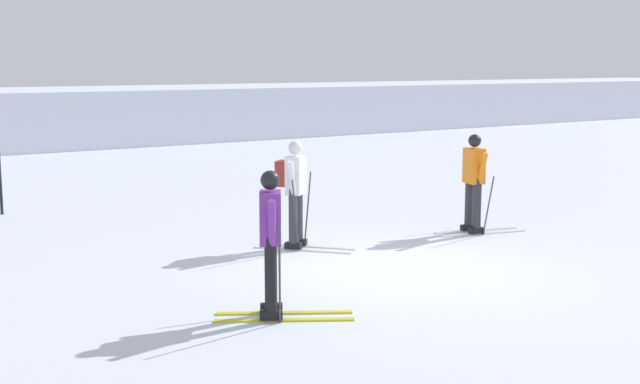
{
  "coord_description": "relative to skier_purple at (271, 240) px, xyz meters",
  "views": [
    {
      "loc": [
        -7.42,
        -8.89,
        2.9
      ],
      "look_at": [
        -0.15,
        1.82,
        0.9
      ],
      "focal_mm": 46.86,
      "sensor_mm": 36.0,
      "label": 1
    }
  ],
  "objects": [
    {
      "name": "skier_orange",
      "position": [
        5.36,
        2.21,
        -0.0
      ],
      "size": [
        1.64,
        0.97,
        1.71
      ],
      "color": "silver",
      "rests_on": "ground"
    },
    {
      "name": "skier_purple",
      "position": [
        0.0,
        0.0,
        0.0
      ],
      "size": [
        1.56,
        1.15,
        1.71
      ],
      "color": "gold",
      "rests_on": "ground"
    },
    {
      "name": "ground_plane",
      "position": [
        2.66,
        0.9,
        -0.92
      ],
      "size": [
        120.0,
        120.0,
        0.0
      ],
      "primitive_type": "plane",
      "color": "silver"
    },
    {
      "name": "far_snow_ridge",
      "position": [
        2.66,
        22.78,
        0.06
      ],
      "size": [
        80.0,
        6.89,
        1.96
      ],
      "primitive_type": "cube",
      "color": "silver",
      "rests_on": "ground"
    },
    {
      "name": "skier_white",
      "position": [
        2.17,
        2.93,
        0.04
      ],
      "size": [
        1.31,
        1.46,
        1.71
      ],
      "color": "silver",
      "rests_on": "ground"
    }
  ]
}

